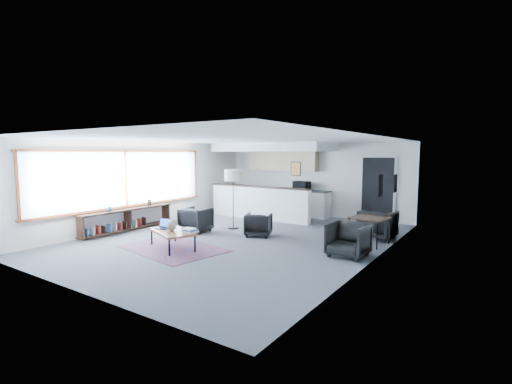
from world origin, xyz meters
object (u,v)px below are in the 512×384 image
Objects in this scene: book_stack at (190,230)px; dining_table at (369,220)px; laptop at (164,225)px; armchair_left at (196,218)px; dining_chair_far at (378,225)px; ceramic_pot at (172,226)px; armchair_right at (259,223)px; microwave at (302,185)px; dining_chair_near at (348,241)px; coffee_table at (172,232)px; floor_lamp at (233,177)px.

book_stack is 4.36m from dining_table.
dining_table is (4.11, 2.90, 0.12)m from laptop.
armchair_left is (-1.31, 1.61, -0.09)m from book_stack.
ceramic_pot is at bearing 52.84° from dining_chair_far.
dining_table is (2.77, 0.75, 0.28)m from armchair_right.
laptop is at bearing -93.68° from microwave.
coffee_table is at bearing -152.83° from dining_chair_near.
armchair_right is (0.47, 2.16, -0.13)m from book_stack.
dining_chair_near is (2.73, -0.60, 0.00)m from armchair_right.
armchair_right is 1.23× the size of microwave.
microwave reaches higher than dining_table.
dining_chair_near is 1.23× the size of microwave.
book_stack is 0.48× the size of dining_chair_near.
laptop is 1.10× the size of book_stack.
laptop reaches higher than book_stack.
book_stack is at bearing 56.14° from dining_chair_far.
armchair_left is at bearing 31.90° from dining_chair_far.
coffee_table is at bearing -168.80° from book_stack.
floor_lamp is at bearing 75.63° from laptop.
ceramic_pot is at bearing -25.75° from laptop.
dining_chair_far reaches higher than book_stack.
laptop is 0.53× the size of armchair_right.
ceramic_pot is (0.37, -0.10, 0.06)m from laptop.
microwave reaches higher than ceramic_pot.
dining_chair_far reaches higher than dining_table.
dining_chair_far reaches higher than ceramic_pot.
dining_chair_near reaches higher than book_stack.
ceramic_pot is (-0.02, 0.00, 0.15)m from coffee_table.
microwave is at bearing 90.68° from book_stack.
armchair_left is at bearing 94.69° from laptop.
floor_lamp is (0.60, 0.96, 1.14)m from armchair_left.
armchair_left is at bearing -122.02° from floor_lamp.
coffee_table is 0.84× the size of floor_lamp.
microwave is at bearing 78.66° from floor_lamp.
dining_table is (3.25, 2.90, 0.14)m from book_stack.
microwave is (0.80, 5.76, 0.63)m from laptop.
microwave is (-0.54, 3.61, 0.78)m from armchair_right.
coffee_table is at bearing -25.10° from laptop.
dining_table is at bearing 97.78° from dining_chair_far.
armchair_left is at bearing 129.18° from book_stack.
armchair_left reaches higher than coffee_table.
coffee_table is at bearing -89.75° from microwave.
ceramic_pot is at bearing 111.05° from armchair_left.
dining_chair_near is at bearing 174.61° from armchair_left.
armchair_left is 1.37× the size of microwave.
armchair_left is 4.40m from microwave.
microwave is at bearing 71.21° from laptop.
armchair_left is 4.52m from dining_chair_near.
armchair_left is 0.44× the size of floor_lamp.
dining_chair_far is at bearing 90.00° from dining_table.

